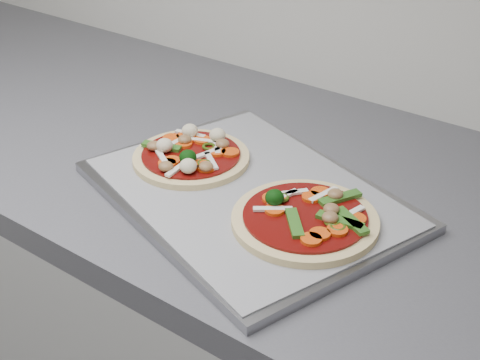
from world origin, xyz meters
The scene contains 4 objects.
baking_tray centered at (-0.61, 1.22, 0.91)m, with size 0.41×0.30×0.01m, color gray.
parchment centered at (-0.61, 1.22, 0.91)m, with size 0.39×0.29×0.00m, color gray.
pizza_left centered at (-0.72, 1.23, 0.92)m, with size 0.22×0.22×0.03m.
pizza_right centered at (-0.50, 1.20, 0.92)m, with size 0.19×0.19×0.03m.
Camera 1 is at (-0.17, 0.61, 1.38)m, focal length 50.00 mm.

